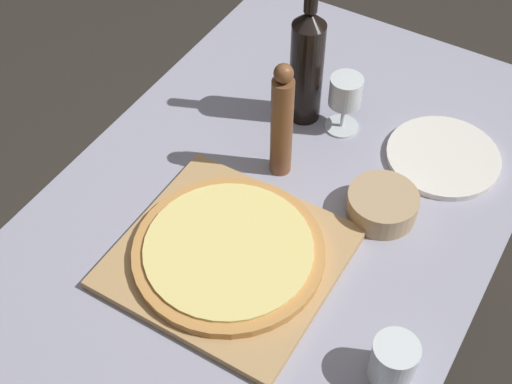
{
  "coord_description": "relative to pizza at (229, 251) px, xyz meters",
  "views": [
    {
      "loc": [
        0.44,
        -0.87,
        1.82
      ],
      "look_at": [
        -0.02,
        -0.09,
        0.79
      ],
      "focal_mm": 50.0,
      "sensor_mm": 36.0,
      "label": 1
    }
  ],
  "objects": [
    {
      "name": "pizza",
      "position": [
        0.0,
        0.0,
        0.0
      ],
      "size": [
        0.36,
        0.36,
        0.02
      ],
      "color": "#C68947",
      "rests_on": "cutting_board"
    },
    {
      "name": "wine_glass",
      "position": [
        0.02,
        0.44,
        0.07
      ],
      "size": [
        0.07,
        0.07,
        0.14
      ],
      "color": "silver",
      "rests_on": "dining_table"
    },
    {
      "name": "ground_plane",
      "position": [
        0.01,
        0.22,
        -0.76
      ],
      "size": [
        12.0,
        12.0,
        0.0
      ],
      "primitive_type": "plane",
      "color": "#2D2823"
    },
    {
      "name": "drinking_tumbler",
      "position": [
        0.35,
        -0.06,
        0.01
      ],
      "size": [
        0.08,
        0.08,
        0.09
      ],
      "color": "silver",
      "rests_on": "dining_table"
    },
    {
      "name": "cutting_board",
      "position": [
        0.0,
        -0.0,
        -0.02
      ],
      "size": [
        0.39,
        0.38,
        0.02
      ],
      "color": "tan",
      "rests_on": "dining_table"
    },
    {
      "name": "wine_bottle",
      "position": [
        -0.07,
        0.43,
        0.11
      ],
      "size": [
        0.07,
        0.07,
        0.35
      ],
      "color": "black",
      "rests_on": "dining_table"
    },
    {
      "name": "small_bowl",
      "position": [
        0.2,
        0.25,
        -0.0
      ],
      "size": [
        0.14,
        0.14,
        0.05
      ],
      "color": "tan",
      "rests_on": "dining_table"
    },
    {
      "name": "pepper_mill",
      "position": [
        -0.03,
        0.26,
        0.1
      ],
      "size": [
        0.04,
        0.04,
        0.27
      ],
      "color": "brown",
      "rests_on": "dining_table"
    },
    {
      "name": "dining_table",
      "position": [
        0.01,
        0.22,
        -0.13
      ],
      "size": [
        0.86,
        1.25,
        0.73
      ],
      "color": "#9393A8",
      "rests_on": "ground_plane"
    },
    {
      "name": "dinner_plate",
      "position": [
        0.25,
        0.46,
        -0.02
      ],
      "size": [
        0.24,
        0.24,
        0.01
      ],
      "color": "silver",
      "rests_on": "dining_table"
    }
  ]
}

